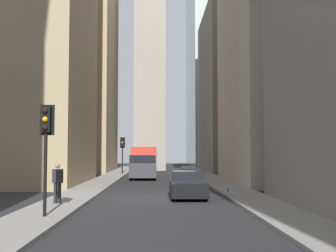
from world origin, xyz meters
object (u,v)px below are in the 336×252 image
delivery_truck (144,162)px  pedestrian (58,181)px  traffic_light_foreground (46,134)px  discarded_bottle (228,190)px  sedan_black (188,185)px  traffic_light_midblock (122,147)px

delivery_truck → pedestrian: delivery_truck is taller
traffic_light_foreground → discarded_bottle: size_ratio=14.68×
delivery_truck → sedan_black: delivery_truck is taller
traffic_light_midblock → pedestrian: size_ratio=2.14×
sedan_black → traffic_light_midblock: traffic_light_midblock is taller
traffic_light_foreground → traffic_light_midblock: 29.67m
delivery_truck → pedestrian: bearing=170.7°
delivery_truck → traffic_light_midblock: 6.80m
pedestrian → discarded_bottle: bearing=-58.1°
traffic_light_foreground → traffic_light_midblock: bearing=-0.6°
sedan_black → traffic_light_foreground: size_ratio=1.08×
discarded_bottle → delivery_truck: bearing=20.0°
traffic_light_foreground → pedestrian: bearing=6.5°
pedestrian → sedan_black: bearing=-61.3°
pedestrian → delivery_truck: bearing=-9.3°
sedan_black → traffic_light_midblock: bearing=13.1°
traffic_light_midblock → discarded_bottle: traffic_light_midblock is taller
pedestrian → discarded_bottle: 9.96m
pedestrian → discarded_bottle: pedestrian is taller
delivery_truck → discarded_bottle: delivery_truck is taller
delivery_truck → pedestrian: 19.86m
sedan_black → traffic_light_midblock: 23.21m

